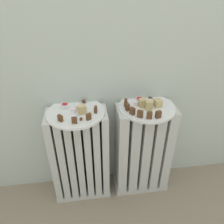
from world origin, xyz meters
The scene contains 30 objects.
radiator_left centered at (-0.19, 0.28, 0.30)m, with size 0.35×0.17×0.61m.
radiator_right centered at (0.19, 0.28, 0.30)m, with size 0.35×0.17×0.61m.
plate_left centered at (-0.19, 0.28, 0.62)m, with size 0.31×0.31×0.01m, color white.
plate_right centered at (0.19, 0.28, 0.62)m, with size 0.31×0.31×0.01m, color white.
dark_cake_slice_left_0 centered at (-0.27, 0.20, 0.64)m, with size 0.03×0.01×0.03m, color #56351E.
dark_cake_slice_left_1 centered at (-0.20, 0.17, 0.64)m, with size 0.03×0.01×0.03m, color #56351E.
dark_cake_slice_left_2 centered at (-0.13, 0.20, 0.64)m, with size 0.03×0.01×0.03m, color #56351E.
dark_cake_slice_left_3 centered at (-0.09, 0.26, 0.64)m, with size 0.03×0.01×0.03m, color #56351E.
marble_cake_slice_left_0 centered at (-0.16, 0.26, 0.65)m, with size 0.04×0.03×0.04m, color tan.
turkish_delight_left_0 centered at (-0.20, 0.27, 0.64)m, with size 0.02×0.02×0.02m, color white.
turkish_delight_left_1 centered at (-0.19, 0.30, 0.64)m, with size 0.02×0.02×0.02m, color white.
medjool_date_left_0 centered at (-0.17, 0.19, 0.63)m, with size 0.02×0.01×0.01m, color #4C2814.
medjool_date_left_1 centered at (-0.15, 0.37, 0.63)m, with size 0.03×0.02×0.02m, color #4C2814.
jam_bowl_left centered at (-0.25, 0.32, 0.64)m, with size 0.04×0.04×0.03m.
dark_cake_slice_right_0 centered at (0.08, 0.30, 0.64)m, with size 0.03×0.02×0.04m, color #56351E.
dark_cake_slice_right_1 centered at (0.08, 0.26, 0.64)m, with size 0.03×0.02×0.04m, color #56351E.
dark_cake_slice_right_2 centered at (0.10, 0.21, 0.64)m, with size 0.03×0.02×0.04m, color #56351E.
dark_cake_slice_right_3 centered at (0.13, 0.18, 0.64)m, with size 0.03×0.02×0.04m, color #56351E.
dark_cake_slice_right_4 centered at (0.17, 0.16, 0.64)m, with size 0.03×0.02×0.04m, color #56351E.
dark_cake_slice_right_5 centered at (0.22, 0.16, 0.64)m, with size 0.03×0.02×0.04m, color #56351E.
marble_cake_slice_right_0 centered at (0.17, 0.28, 0.65)m, with size 0.04×0.03×0.05m, color tan.
marble_cake_slice_right_1 centered at (0.25, 0.27, 0.65)m, with size 0.04×0.04×0.04m, color tan.
marble_cake_slice_right_2 centered at (0.19, 0.25, 0.65)m, with size 0.04×0.03×0.05m, color tan.
turkish_delight_right_0 centered at (0.22, 0.31, 0.64)m, with size 0.02×0.02×0.02m, color white.
turkish_delight_right_1 centered at (0.21, 0.29, 0.63)m, with size 0.02×0.02×0.02m, color white.
turkish_delight_right_2 centered at (0.14, 0.30, 0.64)m, with size 0.02×0.02×0.02m, color white.
medjool_date_right_0 centered at (0.24, 0.36, 0.63)m, with size 0.03×0.02×0.02m, color #4C2814.
medjool_date_right_1 centered at (0.14, 0.22, 0.63)m, with size 0.02×0.02×0.01m, color #4C2814.
jam_bowl_right centered at (0.16, 0.34, 0.64)m, with size 0.04×0.04×0.02m.
fork centered at (-0.19, 0.21, 0.63)m, with size 0.04×0.10×0.00m.
Camera 1 is at (-0.13, -0.72, 1.24)m, focal length 35.20 mm.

